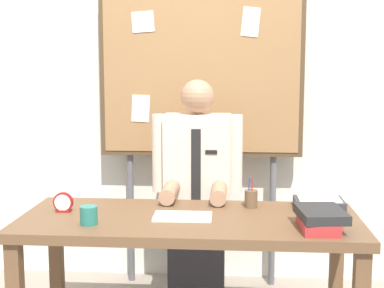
{
  "coord_description": "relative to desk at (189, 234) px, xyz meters",
  "views": [
    {
      "loc": [
        0.23,
        -2.76,
        1.5
      ],
      "look_at": [
        0.0,
        0.18,
        1.09
      ],
      "focal_mm": 52.2,
      "sensor_mm": 36.0,
      "label": 1
    }
  ],
  "objects": [
    {
      "name": "back_wall",
      "position": [
        0.0,
        1.15,
        0.7
      ],
      "size": [
        6.4,
        0.08,
        2.7
      ],
      "primitive_type": "cube",
      "color": "silver",
      "rests_on": "ground_plane"
    },
    {
      "name": "desk",
      "position": [
        0.0,
        0.0,
        0.0
      ],
      "size": [
        1.73,
        0.73,
        0.74
      ],
      "color": "brown",
      "rests_on": "ground_plane"
    },
    {
      "name": "person",
      "position": [
        0.0,
        0.59,
        0.01
      ],
      "size": [
        0.55,
        0.56,
        1.42
      ],
      "color": "#2D2D33",
      "rests_on": "ground_plane"
    },
    {
      "name": "bulletin_board",
      "position": [
        -0.0,
        0.95,
        0.83
      ],
      "size": [
        1.35,
        0.09,
        2.1
      ],
      "color": "#4C3823",
      "rests_on": "ground_plane"
    },
    {
      "name": "book_stack",
      "position": [
        0.63,
        -0.17,
        0.14
      ],
      "size": [
        0.24,
        0.31,
        0.1
      ],
      "color": "#B22D2D",
      "rests_on": "desk"
    },
    {
      "name": "open_notebook",
      "position": [
        -0.03,
        -0.02,
        0.1
      ],
      "size": [
        0.3,
        0.19,
        0.01
      ],
      "primitive_type": "cube",
      "rotation": [
        0.0,
        0.0,
        0.02
      ],
      "color": "silver",
      "rests_on": "desk"
    },
    {
      "name": "desk_clock",
      "position": [
        -0.67,
        0.04,
        0.14
      ],
      "size": [
        0.11,
        0.04,
        0.11
      ],
      "color": "maroon",
      "rests_on": "desk"
    },
    {
      "name": "coffee_mug",
      "position": [
        -0.48,
        -0.17,
        0.14
      ],
      "size": [
        0.09,
        0.09,
        0.09
      ],
      "primitive_type": "cylinder",
      "color": "#267266",
      "rests_on": "desk"
    },
    {
      "name": "pen_holder",
      "position": [
        0.32,
        0.22,
        0.14
      ],
      "size": [
        0.07,
        0.07,
        0.16
      ],
      "color": "brown",
      "rests_on": "desk"
    },
    {
      "name": "paper_tray",
      "position": [
        0.68,
        0.23,
        0.12
      ],
      "size": [
        0.26,
        0.2,
        0.06
      ],
      "color": "#333338",
      "rests_on": "desk"
    }
  ]
}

